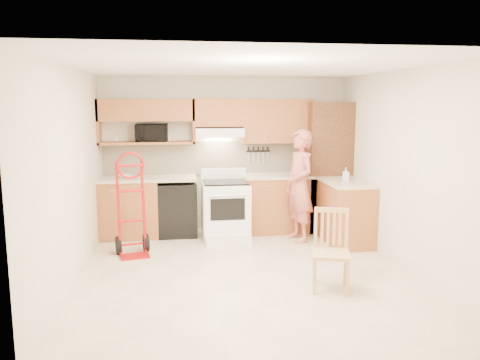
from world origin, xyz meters
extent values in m
cube|color=beige|center=(0.00, 0.00, -0.01)|extent=(4.00, 4.50, 0.02)
cube|color=white|center=(0.00, 0.00, 2.51)|extent=(4.00, 4.50, 0.02)
cube|color=silver|center=(0.00, 2.26, 1.25)|extent=(4.00, 0.02, 2.50)
cube|color=silver|center=(0.00, -2.26, 1.25)|extent=(4.00, 0.02, 2.50)
cube|color=silver|center=(-2.01, 0.00, 1.25)|extent=(0.02, 4.50, 2.50)
cube|color=silver|center=(2.01, 0.00, 1.25)|extent=(0.02, 4.50, 2.50)
cube|color=beige|center=(0.00, 2.23, 1.20)|extent=(3.92, 0.03, 0.55)
cube|color=#A45123|center=(-1.55, 1.95, 0.45)|extent=(0.90, 0.60, 0.90)
cube|color=black|center=(-0.80, 1.95, 0.42)|extent=(0.60, 0.60, 0.85)
cube|color=#A45123|center=(0.83, 1.95, 0.45)|extent=(1.14, 0.60, 0.90)
cube|color=beige|center=(-1.25, 1.95, 0.92)|extent=(1.50, 0.63, 0.04)
cube|color=beige|center=(0.83, 1.95, 0.92)|extent=(1.14, 0.63, 0.04)
cube|color=#A45123|center=(1.70, 1.15, 0.45)|extent=(0.60, 1.00, 0.90)
cube|color=beige|center=(1.70, 1.15, 0.92)|extent=(0.63, 1.00, 0.04)
cube|color=brown|center=(1.65, 1.95, 1.05)|extent=(0.70, 0.60, 2.10)
cube|color=#A45123|center=(-1.25, 2.08, 1.98)|extent=(1.50, 0.33, 0.34)
cube|color=#A45123|center=(-1.25, 2.08, 1.47)|extent=(1.50, 0.33, 0.04)
cube|color=#A45123|center=(-0.12, 2.08, 1.94)|extent=(0.76, 0.33, 0.44)
cube|color=#A45123|center=(0.83, 2.08, 1.80)|extent=(1.14, 0.33, 0.70)
cube|color=white|center=(-0.12, 2.02, 1.63)|extent=(0.76, 0.46, 0.14)
imported|color=black|center=(-1.17, 2.08, 1.63)|extent=(0.51, 0.35, 0.27)
imported|color=#BF5F54|center=(1.03, 1.35, 0.85)|extent=(0.53, 0.69, 1.70)
imported|color=white|center=(1.70, 1.20, 1.04)|extent=(0.11, 0.11, 0.20)
imported|color=white|center=(-1.60, 1.95, 0.97)|extent=(0.22, 0.22, 0.05)
camera|label=1|loc=(-0.87, -5.60, 2.09)|focal=35.96mm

